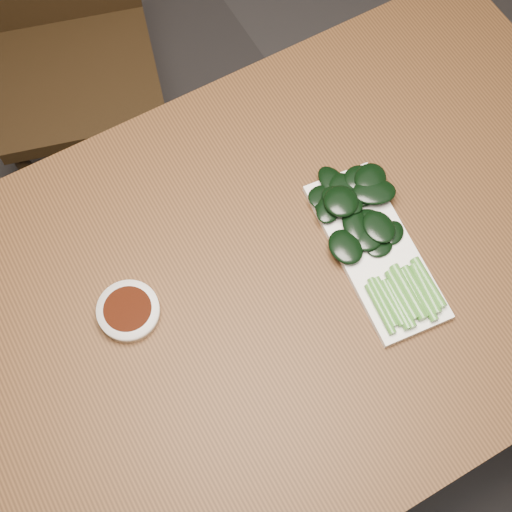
{
  "coord_description": "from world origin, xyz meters",
  "views": [
    {
      "loc": [
        -0.21,
        -0.36,
        1.83
      ],
      "look_at": [
        0.02,
        0.05,
        0.76
      ],
      "focal_mm": 50.0,
      "sensor_mm": 36.0,
      "label": 1
    }
  ],
  "objects_px": {
    "table": "(258,304)",
    "chair_far": "(66,39)",
    "sauce_bowl": "(129,311)",
    "gai_lan": "(368,228)",
    "serving_plate": "(375,251)"
  },
  "relations": [
    {
      "from": "sauce_bowl",
      "to": "gai_lan",
      "type": "relative_size",
      "value": 0.3
    },
    {
      "from": "sauce_bowl",
      "to": "table",
      "type": "bearing_deg",
      "value": -17.74
    },
    {
      "from": "sauce_bowl",
      "to": "gai_lan",
      "type": "distance_m",
      "value": 0.41
    },
    {
      "from": "table",
      "to": "sauce_bowl",
      "type": "bearing_deg",
      "value": 162.26
    },
    {
      "from": "table",
      "to": "sauce_bowl",
      "type": "xyz_separation_m",
      "value": [
        -0.2,
        0.06,
        0.08
      ]
    },
    {
      "from": "chair_far",
      "to": "serving_plate",
      "type": "bearing_deg",
      "value": -59.49
    },
    {
      "from": "table",
      "to": "sauce_bowl",
      "type": "distance_m",
      "value": 0.23
    },
    {
      "from": "table",
      "to": "chair_far",
      "type": "relative_size",
      "value": 1.57
    },
    {
      "from": "chair_far",
      "to": "sauce_bowl",
      "type": "xyz_separation_m",
      "value": [
        -0.17,
        -0.8,
        0.28
      ]
    },
    {
      "from": "chair_far",
      "to": "serving_plate",
      "type": "xyz_separation_m",
      "value": [
        0.23,
        -0.91,
        0.27
      ]
    },
    {
      "from": "table",
      "to": "gai_lan",
      "type": "relative_size",
      "value": 4.3
    },
    {
      "from": "gai_lan",
      "to": "chair_far",
      "type": "bearing_deg",
      "value": 105.25
    },
    {
      "from": "table",
      "to": "sauce_bowl",
      "type": "relative_size",
      "value": 14.23
    },
    {
      "from": "chair_far",
      "to": "table",
      "type": "bearing_deg",
      "value": -71.79
    },
    {
      "from": "chair_far",
      "to": "serving_plate",
      "type": "height_order",
      "value": "chair_far"
    }
  ]
}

